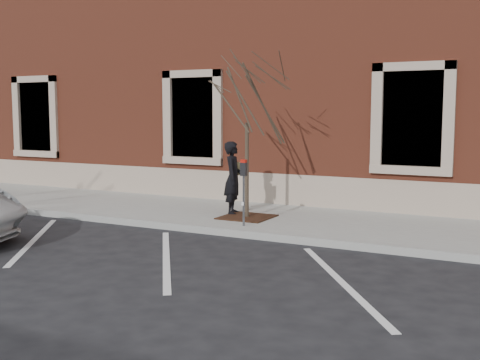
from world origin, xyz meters
The scene contains 9 objects.
ground centered at (0.00, 0.00, 0.00)m, with size 120.00×120.00×0.00m, color #28282B.
sidewalk_near centered at (0.00, 1.75, 0.07)m, with size 40.00×3.50×0.15m, color #ABAAA0.
curb_near centered at (0.00, -0.05, 0.07)m, with size 40.00×0.12×0.15m, color #9E9E99.
parking_stripes centered at (0.00, -2.20, 0.00)m, with size 28.00×4.40×0.01m, color silver, non-canonical shape.
building_civic centered at (0.00, 7.74, 4.00)m, with size 40.00×8.62×8.00m.
man centered at (-0.71, 1.61, 1.01)m, with size 0.63×0.41×1.72m, color black.
parking_meter centered at (0.20, 0.39, 1.13)m, with size 0.13×0.10×1.41m.
tree_grate centered at (-0.20, 1.32, 0.16)m, with size 1.11×1.11×0.03m, color #371A11.
sapling centered at (-0.20, 1.32, 2.91)m, with size 2.37×2.37×3.94m.
Camera 1 is at (5.96, -10.77, 2.57)m, focal length 45.00 mm.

